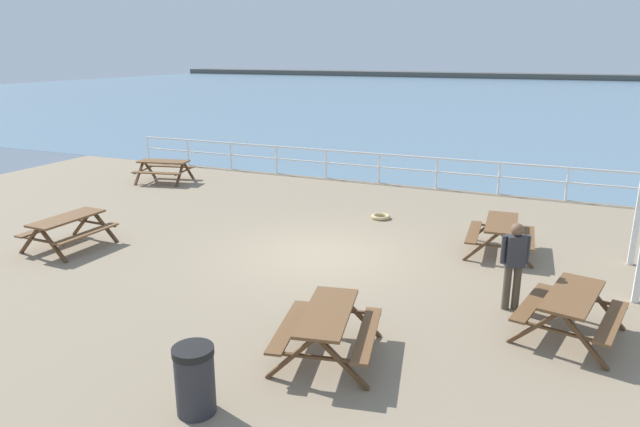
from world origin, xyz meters
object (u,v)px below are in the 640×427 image
picnic_table_mid_centre (571,304)px  picnic_table_far_right (327,322)px  picnic_table_near_right (501,229)px  picnic_table_far_left (164,166)px  litter_bin (195,380)px  picnic_table_near_left (68,225)px  visitor (514,261)px

picnic_table_mid_centre → picnic_table_far_right: bearing=134.3°
picnic_table_near_right → picnic_table_far_right: 6.27m
picnic_table_far_left → litter_bin: bearing=-62.8°
picnic_table_near_left → visitor: size_ratio=1.11×
picnic_table_mid_centre → picnic_table_near_left: bearing=101.9°
picnic_table_far_left → picnic_table_mid_centre: bearing=-39.1°
picnic_table_near_right → visitor: bearing=-173.9°
picnic_table_far_right → visitor: (2.46, 2.91, 0.36)m
picnic_table_mid_centre → visitor: bearing=66.4°
picnic_table_far_right → litter_bin: bearing=141.1°
picnic_table_near_left → visitor: bearing=-84.2°
picnic_table_near_left → litter_bin: (6.68, -4.19, -0.10)m
picnic_table_near_left → picnic_table_near_right: (9.65, 3.78, 0.00)m
picnic_table_near_right → litter_bin: 8.51m
picnic_table_near_left → picnic_table_far_right: 8.02m
picnic_table_near_right → picnic_table_far_right: bearing=158.3°
picnic_table_mid_centre → picnic_table_far_right: 4.10m
picnic_table_mid_centre → visitor: 1.28m
visitor → picnic_table_far_left: bearing=-140.5°
litter_bin → picnic_table_near_right: bearing=69.5°
picnic_table_far_left → picnic_table_far_right: same height
picnic_table_near_right → litter_bin: (-2.98, -7.97, -0.10)m
picnic_table_near_right → litter_bin: bearing=155.8°
picnic_table_far_left → picnic_table_near_left: bearing=-82.4°
picnic_table_far_right → litter_bin: (-1.04, -2.00, -0.10)m
picnic_table_near_right → litter_bin: size_ratio=1.99×
visitor → litter_bin: bearing=-60.5°
picnic_table_mid_centre → picnic_table_far_left: 15.29m
picnic_table_mid_centre → picnic_table_far_left: size_ratio=0.99×
picnic_table_near_left → picnic_table_far_left: bearing=22.1°
visitor → picnic_table_near_right: bearing=164.8°
picnic_table_far_left → visitor: 14.08m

